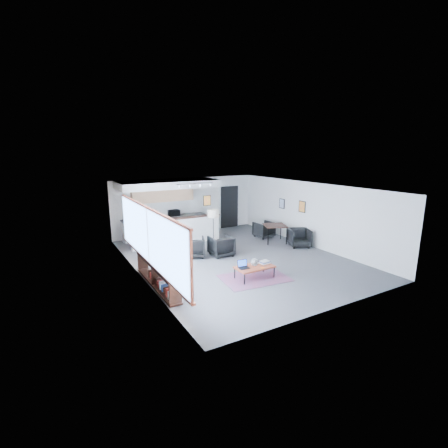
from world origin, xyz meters
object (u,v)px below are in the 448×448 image
ceramic_pot (255,262)px  dining_chair_near (299,238)px  coffee_table (255,267)px  armchair_right (221,245)px  floor_lamp (213,215)px  armchair_left (194,246)px  dining_table (275,227)px  book_stack (264,262)px  laptop (243,265)px  dining_chair_far (264,230)px  microwave (174,212)px

ceramic_pot → dining_chair_near: bearing=27.7°
coffee_table → armchair_right: armchair_right is taller
coffee_table → floor_lamp: 3.62m
armchair_left → armchair_right: size_ratio=0.96×
dining_table → book_stack: bearing=-133.1°
laptop → dining_chair_far: (3.53, 3.72, -0.12)m
ceramic_pot → book_stack: 0.41m
book_stack → dining_chair_far: 4.64m
armchair_left → dining_chair_near: size_ratio=1.14×
book_stack → armchair_left: bearing=113.0°
armchair_left → dining_table: armchair_left is taller
ceramic_pot → dining_chair_far: dining_chair_far is taller
book_stack → dining_chair_far: (2.74, 3.74, -0.10)m
ceramic_pot → dining_chair_near: 3.96m
dining_chair_near → dining_chair_far: (-0.36, 1.93, -0.01)m
book_stack → dining_table: size_ratio=0.29×
ceramic_pot → book_stack: (0.40, 0.03, -0.08)m
dining_table → dining_chair_far: (0.09, 0.90, -0.35)m
laptop → dining_table: size_ratio=0.29×
microwave → floor_lamp: bearing=-76.0°
dining_chair_near → microwave: microwave is taller
ceramic_pot → dining_table: bearing=43.3°
book_stack → dining_chair_near: 3.59m
dining_chair_near → laptop: bearing=-131.2°
book_stack → microwave: size_ratio=0.68×
dining_table → microwave: size_ratio=2.37×
dining_chair_near → coffee_table: bearing=-127.9°
coffee_table → dining_chair_near: bearing=27.8°
dining_chair_near → dining_table: bearing=137.8°
microwave → dining_table: bearing=-43.7°
coffee_table → dining_chair_near: size_ratio=1.70×
armchair_right → dining_table: bearing=-169.3°
coffee_table → laptop: bearing=166.6°
ceramic_pot → armchair_left: size_ratio=0.30×
dining_chair_near → microwave: size_ratio=1.43×
armchair_right → coffee_table: bearing=87.1°
dining_chair_far → floor_lamp: bearing=3.0°
microwave → armchair_right: bearing=-83.0°
laptop → book_stack: size_ratio=1.01×
ceramic_pot → book_stack: bearing=4.8°
coffee_table → laptop: 0.39m
coffee_table → floor_lamp: size_ratio=0.76×
book_stack → armchair_left: 3.00m
coffee_table → laptop: (-0.37, 0.09, 0.09)m
armchair_right → floor_lamp: floor_lamp is taller
armchair_right → dining_chair_near: armchair_right is taller
laptop → microwave: bearing=94.1°
dining_table → dining_chair_near: 1.18m
armchair_right → dining_chair_far: (2.96, 1.35, -0.08)m
armchair_left → microwave: (0.50, 3.23, 0.70)m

